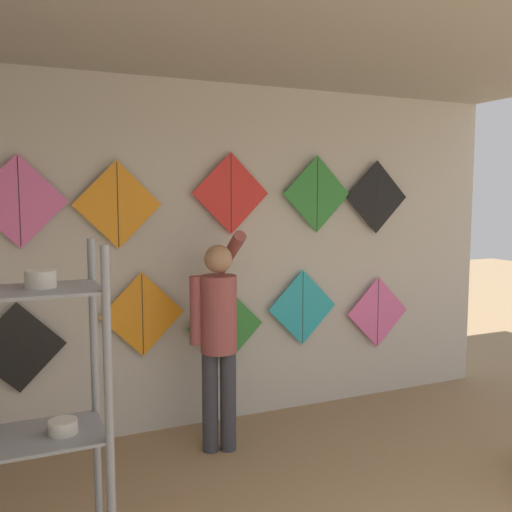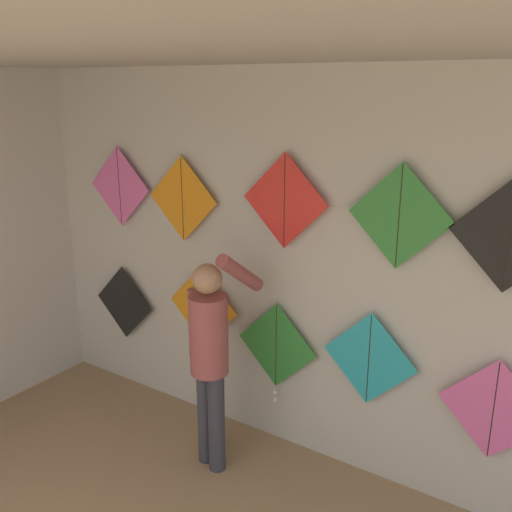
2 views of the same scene
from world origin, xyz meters
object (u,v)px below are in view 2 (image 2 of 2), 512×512
object	(u,v)px
kite_1	(203,306)
kite_6	(182,199)
kite_0	(124,303)
shopkeeper	(210,349)
kite_3	(369,359)
kite_7	(285,201)
kite_9	(510,236)
kite_5	(120,187)
kite_8	(399,216)
kite_2	(276,348)
kite_4	(494,410)

from	to	relation	value
kite_1	kite_6	distance (m)	0.87
kite_0	kite_1	world-z (taller)	kite_1
shopkeeper	kite_3	distance (m)	1.08
kite_0	kite_7	size ratio (longest dim) A/B	1.00
shopkeeper	kite_9	xyz separation A→B (m)	(1.73, 0.48, 0.96)
kite_5	kite_8	distance (m)	2.40
kite_1	kite_7	world-z (taller)	kite_7
shopkeeper	kite_1	distance (m)	0.66
kite_1	kite_3	size ratio (longest dim) A/B	1.00
kite_5	kite_1	bearing A→B (deg)	0.00
kite_0	kite_3	world-z (taller)	kite_3
kite_1	kite_9	world-z (taller)	kite_9
kite_2	kite_4	distance (m)	1.53
kite_6	kite_7	distance (m)	0.92
kite_0	kite_3	bearing A→B (deg)	0.00
kite_3	kite_6	size ratio (longest dim) A/B	1.00
kite_5	kite_3	bearing A→B (deg)	0.00
kite_3	kite_9	size ratio (longest dim) A/B	1.00
kite_3	kite_9	bearing A→B (deg)	0.00
kite_0	kite_7	world-z (taller)	kite_7
kite_0	kite_9	world-z (taller)	kite_9
kite_7	kite_9	xyz separation A→B (m)	(1.43, 0.00, -0.03)
kite_1	kite_3	world-z (taller)	kite_1
kite_2	shopkeeper	bearing A→B (deg)	-116.57
kite_5	kite_7	xyz separation A→B (m)	(1.59, 0.00, 0.06)
kite_6	kite_8	size ratio (longest dim) A/B	1.00
kite_1	kite_2	bearing A→B (deg)	-0.04
kite_6	kite_8	world-z (taller)	kite_8
kite_3	kite_5	world-z (taller)	kite_5
kite_1	kite_5	size ratio (longest dim) A/B	1.00
shopkeeper	kite_4	xyz separation A→B (m)	(1.77, 0.48, -0.12)
kite_0	kite_9	bearing A→B (deg)	0.00
kite_7	kite_6	bearing A→B (deg)	180.00
kite_1	kite_7	distance (m)	1.19
kite_0	kite_1	distance (m)	0.91
kite_3	kite_9	xyz separation A→B (m)	(0.76, 0.00, 0.96)
kite_1	kite_3	xyz separation A→B (m)	(1.41, 0.00, -0.06)
kite_6	kite_9	size ratio (longest dim) A/B	1.00
kite_1	kite_2	distance (m)	0.71
kite_6	kite_7	world-z (taller)	kite_7
kite_5	kite_9	bearing A→B (deg)	0.00
kite_2	kite_3	xyz separation A→B (m)	(0.73, 0.00, 0.12)
shopkeeper	kite_2	world-z (taller)	shopkeeper
shopkeeper	kite_3	world-z (taller)	shopkeeper
kite_2	kite_8	xyz separation A→B (m)	(0.86, 0.00, 1.11)
kite_1	kite_6	xyz separation A→B (m)	(-0.17, 0.00, 0.85)
shopkeeper	kite_1	world-z (taller)	shopkeeper
kite_1	kite_6	bearing A→B (deg)	180.00
kite_2	kite_9	distance (m)	1.84
kite_3	kite_5	size ratio (longest dim) A/B	1.00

